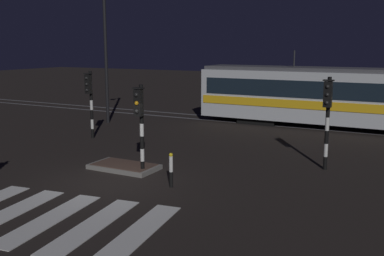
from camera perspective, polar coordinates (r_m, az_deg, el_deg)
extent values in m
plane|color=black|center=(15.15, -10.26, -6.75)|extent=(120.00, 120.00, 0.00)
cube|color=#59595E|center=(26.13, 7.36, 0.57)|extent=(80.00, 0.12, 0.03)
cube|color=#59595E|center=(27.46, 8.43, 1.01)|extent=(80.00, 0.12, 0.03)
cube|color=silver|center=(13.23, -21.85, -9.85)|extent=(1.22, 3.82, 0.02)
cube|color=silver|center=(12.46, -17.41, -10.83)|extent=(1.22, 3.82, 0.02)
cube|color=silver|center=(11.77, -12.38, -11.86)|extent=(1.22, 3.82, 0.02)
cube|color=silver|center=(11.18, -6.73, -12.90)|extent=(1.22, 3.82, 0.02)
cube|color=slate|center=(16.64, -8.53, -4.86)|extent=(2.45, 1.33, 0.16)
cube|color=#4C382D|center=(16.62, -8.54, -4.56)|extent=(2.20, 1.19, 0.02)
cylinder|color=black|center=(22.37, -12.39, -0.67)|extent=(0.14, 0.14, 0.46)
cylinder|color=white|center=(22.29, -12.44, 0.49)|extent=(0.14, 0.14, 0.46)
cylinder|color=black|center=(22.21, -12.49, 1.66)|extent=(0.14, 0.14, 0.46)
cylinder|color=white|center=(22.15, -12.53, 2.84)|extent=(0.14, 0.14, 0.46)
cylinder|color=black|center=(22.10, -12.58, 4.02)|extent=(0.14, 0.14, 0.46)
cylinder|color=white|center=(22.05, -12.63, 5.21)|extent=(0.14, 0.14, 0.46)
cylinder|color=black|center=(22.02, -12.67, 6.40)|extent=(0.14, 0.14, 0.46)
cube|color=black|center=(21.92, -12.92, 5.41)|extent=(0.28, 0.20, 0.90)
sphere|color=black|center=(21.81, -13.14, 6.11)|extent=(0.14, 0.14, 0.14)
sphere|color=black|center=(21.84, -13.11, 5.38)|extent=(0.14, 0.14, 0.14)
sphere|color=black|center=(21.86, -13.08, 4.65)|extent=(0.14, 0.14, 0.14)
cube|color=black|center=(21.88, -12.98, 6.68)|extent=(0.36, 0.24, 0.04)
cylinder|color=black|center=(15.96, -6.23, -4.94)|extent=(0.14, 0.14, 0.44)
cylinder|color=white|center=(15.85, -6.26, -3.39)|extent=(0.14, 0.14, 0.44)
cylinder|color=black|center=(15.75, -6.29, -1.82)|extent=(0.14, 0.14, 0.44)
cylinder|color=white|center=(15.66, -6.32, -0.23)|extent=(0.14, 0.14, 0.44)
cylinder|color=black|center=(15.59, -6.36, 1.38)|extent=(0.14, 0.14, 0.44)
cylinder|color=white|center=(15.52, -6.39, 3.00)|extent=(0.14, 0.14, 0.44)
cylinder|color=black|center=(15.47, -6.42, 4.63)|extent=(0.14, 0.14, 0.44)
cube|color=black|center=(15.38, -6.75, 3.17)|extent=(0.28, 0.20, 0.90)
sphere|color=black|center=(15.25, -7.01, 4.16)|extent=(0.14, 0.14, 0.14)
sphere|color=orange|center=(15.29, -6.99, 3.12)|extent=(0.14, 0.14, 0.14)
sphere|color=black|center=(15.32, -6.97, 2.08)|extent=(0.14, 0.14, 0.14)
cube|color=black|center=(15.32, -6.79, 4.99)|extent=(0.36, 0.24, 0.04)
cylinder|color=black|center=(17.06, 16.40, -4.24)|extent=(0.14, 0.14, 0.48)
cylinder|color=white|center=(16.95, 16.48, -2.68)|extent=(0.14, 0.14, 0.48)
cylinder|color=black|center=(16.85, 16.56, -1.10)|extent=(0.14, 0.14, 0.48)
cylinder|color=white|center=(16.77, 16.65, 0.49)|extent=(0.14, 0.14, 0.48)
cylinder|color=black|center=(16.70, 16.73, 2.10)|extent=(0.14, 0.14, 0.48)
cylinder|color=white|center=(16.64, 16.81, 3.73)|extent=(0.14, 0.14, 0.48)
cylinder|color=black|center=(16.60, 16.90, 5.36)|extent=(0.14, 0.14, 0.48)
cube|color=black|center=(16.46, 16.72, 4.07)|extent=(0.28, 0.20, 0.90)
sphere|color=black|center=(16.33, 16.69, 5.01)|extent=(0.14, 0.14, 0.14)
sphere|color=black|center=(16.35, 16.64, 4.03)|extent=(0.14, 0.14, 0.14)
sphere|color=black|center=(16.39, 16.59, 3.06)|extent=(0.14, 0.14, 0.14)
cube|color=black|center=(16.42, 16.81, 5.76)|extent=(0.36, 0.24, 0.04)
cylinder|color=black|center=(26.36, -10.77, 8.63)|extent=(0.18, 0.18, 7.42)
cube|color=silver|center=(25.41, 17.30, 3.75)|extent=(14.53, 2.50, 2.70)
cube|color=yellow|center=(24.21, 16.68, 2.64)|extent=(14.24, 0.04, 0.44)
cube|color=yellow|center=(26.69, 17.78, 3.26)|extent=(14.24, 0.04, 0.44)
cube|color=black|center=(24.13, 16.78, 4.53)|extent=(13.81, 0.03, 0.90)
cube|color=#4C4C51|center=(25.29, 17.48, 7.01)|extent=(14.24, 2.30, 0.20)
cylinder|color=#262628|center=(25.77, 12.73, 8.40)|extent=(0.08, 0.08, 1.00)
cube|color=black|center=(26.64, 8.67, 1.07)|extent=(2.20, 2.00, 0.35)
cylinder|color=black|center=(14.38, -2.64, -6.48)|extent=(0.12, 0.12, 0.50)
cylinder|color=white|center=(14.24, -2.66, -4.56)|extent=(0.12, 0.12, 0.50)
sphere|color=yellow|center=(14.17, -2.67, -3.39)|extent=(0.12, 0.12, 0.12)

